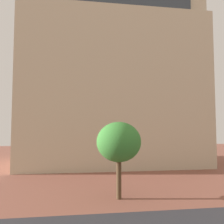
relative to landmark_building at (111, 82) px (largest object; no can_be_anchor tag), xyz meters
name	(u,v)px	position (x,y,z in m)	size (l,w,h in m)	color
landmark_building	(111,82)	(0.00, 0.00, 0.00)	(23.06, 13.70, 33.88)	beige
tree_curb_far	(119,142)	(-1.85, -16.51, -7.42)	(3.01, 3.01, 5.13)	#4C3823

